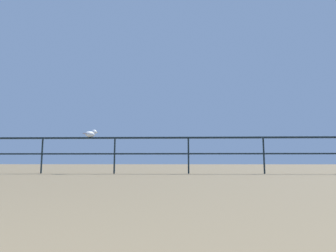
# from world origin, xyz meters

# --- Properties ---
(pier_railing) EXTENTS (22.03, 0.05, 0.98)m
(pier_railing) POSITION_xyz_m (-0.00, 8.74, 0.73)
(pier_railing) COLOR #18252B
(pier_railing) RESTS_ON ground_plane
(seagull_on_rail) EXTENTS (0.33, 0.39, 0.22)m
(seagull_on_rail) POSITION_xyz_m (-1.68, 8.76, 1.08)
(seagull_on_rail) COLOR white
(seagull_on_rail) RESTS_ON pier_railing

